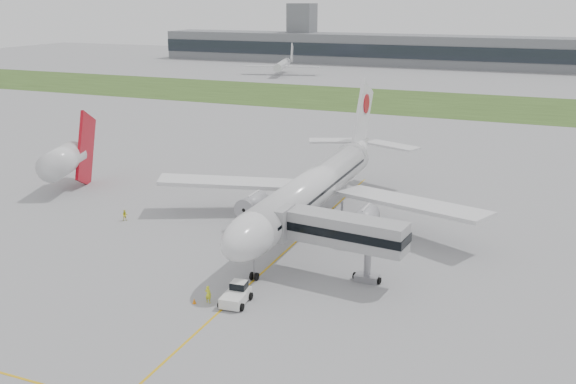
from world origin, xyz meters
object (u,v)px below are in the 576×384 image
at_px(airliner, 316,186).
at_px(ground_crew_near, 208,294).
at_px(pushback_tug, 236,294).
at_px(neighbor_aircraft, 66,159).
at_px(jet_bridge, 330,229).

height_order(airliner, ground_crew_near, airliner).
height_order(airliner, pushback_tug, airliner).
xyz_separation_m(pushback_tug, neighbor_aircraft, (-43.94, 25.92, 4.30)).
relative_size(pushback_tug, neighbor_aircraft, 0.25).
bearing_deg(jet_bridge, ground_crew_near, -124.01).
bearing_deg(airliner, pushback_tug, -88.52).
bearing_deg(pushback_tug, jet_bridge, 50.25).
bearing_deg(ground_crew_near, jet_bridge, -128.40).
distance_m(airliner, neighbor_aircraft, 43.28).
bearing_deg(pushback_tug, neighbor_aircraft, 143.88).
bearing_deg(ground_crew_near, neighbor_aircraft, -31.41).
height_order(pushback_tug, ground_crew_near, pushback_tug).
relative_size(jet_bridge, ground_crew_near, 8.68).
bearing_deg(neighbor_aircraft, jet_bridge, -36.33).
xyz_separation_m(pushback_tug, jet_bridge, (6.75, 9.94, 4.70)).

